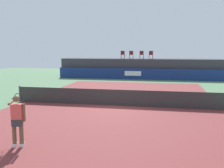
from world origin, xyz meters
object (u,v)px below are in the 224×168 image
(spectator_chair_right, at_px, (151,54))
(tennis_ball, at_px, (159,106))
(net_post_near, at_px, (20,94))
(spectator_chair_center, at_px, (142,54))
(spectator_chair_left, at_px, (131,54))
(tennis_player, at_px, (17,119))
(spectator_chair_far_left, at_px, (123,54))

(spectator_chair_right, relative_size, tennis_ball, 13.06)
(net_post_near, distance_m, tennis_ball, 8.70)
(spectator_chair_center, relative_size, tennis_ball, 13.06)
(spectator_chair_left, distance_m, net_post_near, 16.00)
(spectator_chair_right, relative_size, tennis_player, 0.50)
(spectator_chair_far_left, distance_m, spectator_chair_center, 2.20)
(spectator_chair_far_left, xyz_separation_m, tennis_player, (-0.15, -22.25, -1.73))
(spectator_chair_right, bearing_deg, tennis_player, -98.76)
(tennis_ball, bearing_deg, spectator_chair_far_left, 106.60)
(spectator_chair_far_left, bearing_deg, net_post_near, -105.50)
(spectator_chair_left, xyz_separation_m, tennis_player, (-1.17, -22.00, -1.73))
(tennis_ball, bearing_deg, tennis_player, -122.36)
(spectator_chair_far_left, xyz_separation_m, spectator_chair_left, (1.02, -0.25, 0.00))
(spectator_chair_far_left, height_order, tennis_player, spectator_chair_far_left)
(spectator_chair_left, relative_size, tennis_player, 0.50)
(spectator_chair_center, relative_size, spectator_chair_right, 1.00)
(spectator_chair_left, relative_size, spectator_chair_right, 1.00)
(spectator_chair_far_left, height_order, spectator_chair_right, same)
(tennis_ball, bearing_deg, net_post_near, -178.45)
(tennis_player, height_order, tennis_ball, tennis_player)
(spectator_chair_right, bearing_deg, spectator_chair_left, 179.83)
(spectator_chair_right, distance_m, tennis_ball, 15.00)
(spectator_chair_left, xyz_separation_m, net_post_near, (-5.24, -14.96, -2.19))
(spectator_chair_right, bearing_deg, tennis_ball, -85.25)
(spectator_chair_left, relative_size, net_post_near, 0.89)
(net_post_near, xyz_separation_m, tennis_player, (4.07, -7.04, 0.46))
(spectator_chair_far_left, relative_size, spectator_chair_right, 1.00)
(spectator_chair_far_left, xyz_separation_m, net_post_near, (-4.22, -15.21, -2.19))
(spectator_chair_left, relative_size, spectator_chair_center, 1.00)
(spectator_chair_far_left, distance_m, tennis_ball, 15.85)
(tennis_player, bearing_deg, spectator_chair_left, 86.96)
(net_post_near, relative_size, tennis_ball, 14.71)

